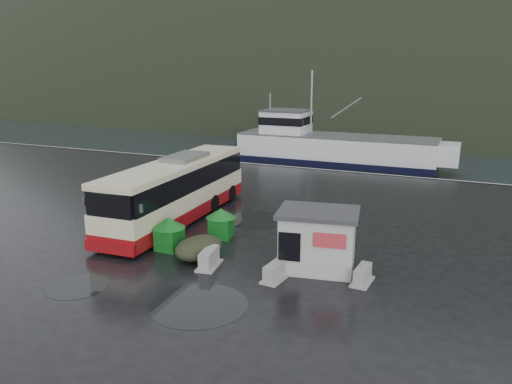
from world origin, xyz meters
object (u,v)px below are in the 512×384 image
at_px(coach_bus, 179,219).
at_px(white_van, 150,210).
at_px(dome_tent, 199,258).
at_px(jersey_barrier_a, 209,267).
at_px(waste_bin_right, 221,237).
at_px(fishing_trawler, 336,152).
at_px(jersey_barrier_b, 362,283).
at_px(ticket_kiosk, 317,269).
at_px(waste_bin_left, 170,249).
at_px(jersey_barrier_c, 275,280).

distance_m(coach_bus, white_van, 2.82).
bearing_deg(dome_tent, white_van, 139.92).
height_order(coach_bus, jersey_barrier_a, coach_bus).
relative_size(coach_bus, waste_bin_right, 8.24).
relative_size(white_van, fishing_trawler, 0.23).
distance_m(coach_bus, jersey_barrier_a, 7.49).
distance_m(white_van, dome_tent, 8.91).
height_order(jersey_barrier_a, jersey_barrier_b, jersey_barrier_a).
distance_m(coach_bus, ticket_kiosk, 10.27).
relative_size(waste_bin_left, dome_tent, 0.62).
distance_m(ticket_kiosk, jersey_barrier_c, 2.21).
bearing_deg(dome_tent, jersey_barrier_a, -37.15).
height_order(coach_bus, ticket_kiosk, coach_bus).
xyz_separation_m(white_van, waste_bin_right, (6.42, -2.75, 0.00)).
bearing_deg(coach_bus, jersey_barrier_a, -50.33).
relative_size(coach_bus, jersey_barrier_c, 8.71).
bearing_deg(jersey_barrier_a, ticket_kiosk, 21.00).
bearing_deg(jersey_barrier_c, jersey_barrier_b, 18.57).
height_order(coach_bus, waste_bin_left, coach_bus).
distance_m(white_van, jersey_barrier_b, 15.33).
bearing_deg(fishing_trawler, waste_bin_left, -90.41).
distance_m(white_van, waste_bin_right, 6.99).
bearing_deg(jersey_barrier_b, waste_bin_left, 179.51).
relative_size(white_van, jersey_barrier_a, 3.43).
relative_size(white_van, ticket_kiosk, 1.61).
xyz_separation_m(ticket_kiosk, jersey_barrier_a, (-4.46, -1.71, 0.00)).
distance_m(coach_bus, dome_tent, 6.35).
distance_m(waste_bin_left, dome_tent, 1.92).
xyz_separation_m(waste_bin_right, jersey_barrier_c, (4.52, -3.79, 0.00)).
relative_size(waste_bin_right, fishing_trawler, 0.07).
relative_size(coach_bus, ticket_kiosk, 3.78).
height_order(coach_bus, jersey_barrier_c, coach_bus).
bearing_deg(jersey_barrier_c, waste_bin_right, 140.00).
bearing_deg(white_van, waste_bin_left, -63.73).
relative_size(ticket_kiosk, jersey_barrier_b, 2.42).
bearing_deg(jersey_barrier_b, coach_bus, 159.09).
xyz_separation_m(coach_bus, jersey_barrier_a, (5.08, -5.50, 0.00)).
height_order(white_van, jersey_barrier_c, white_van).
height_order(waste_bin_left, waste_bin_right, waste_bin_left).
xyz_separation_m(waste_bin_right, fishing_trawler, (-1.43, 28.22, 0.00)).
distance_m(jersey_barrier_b, jersey_barrier_c, 3.59).
bearing_deg(jersey_barrier_c, ticket_kiosk, 55.48).
bearing_deg(dome_tent, jersey_barrier_b, 2.54).
relative_size(waste_bin_left, jersey_barrier_b, 1.13).
xyz_separation_m(waste_bin_left, jersey_barrier_c, (6.01, -1.22, 0.00)).
bearing_deg(waste_bin_right, fishing_trawler, 92.89).
height_order(waste_bin_right, dome_tent, waste_bin_right).
bearing_deg(dome_tent, jersey_barrier_c, -11.09).
height_order(ticket_kiosk, jersey_barrier_a, ticket_kiosk).
xyz_separation_m(dome_tent, ticket_kiosk, (5.38, 1.01, 0.00)).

